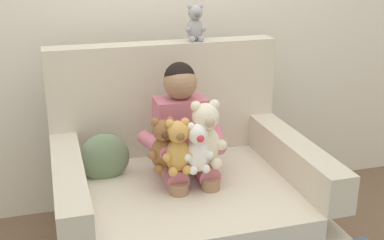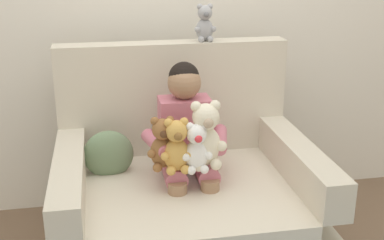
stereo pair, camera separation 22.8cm
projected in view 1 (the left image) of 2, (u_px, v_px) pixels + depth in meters
armchair at (183, 202)px, 2.63m from camera, size 1.27×1.04×1.09m
seated_child at (184, 137)px, 2.56m from camera, size 0.45×0.39×0.82m
plush_cream at (205, 136)px, 2.42m from camera, size 0.20×0.16×0.33m
plush_brown at (163, 146)px, 2.39m from camera, size 0.16×0.13×0.26m
plush_white at (197, 148)px, 2.38m from camera, size 0.15×0.12×0.25m
plush_honey at (178, 147)px, 2.37m from camera, size 0.16×0.13×0.27m
plush_grey_on_backrest at (195, 24)px, 2.75m from camera, size 0.12×0.10×0.20m
throw_pillow at (104, 158)px, 2.58m from camera, size 0.26×0.13×0.26m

